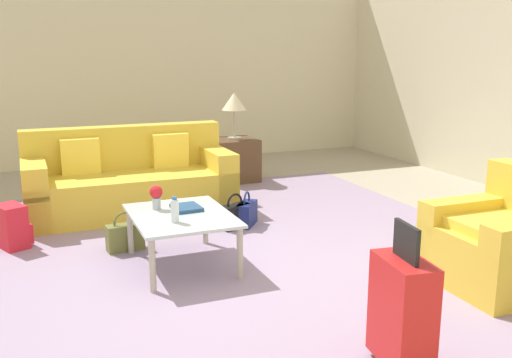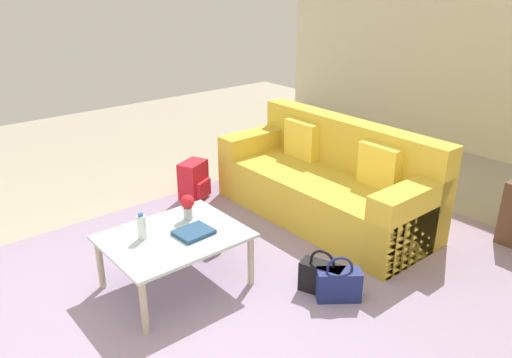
{
  "view_description": "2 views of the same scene",
  "coord_description": "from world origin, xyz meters",
  "px_view_note": "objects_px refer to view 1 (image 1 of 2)",
  "views": [
    {
      "loc": [
        3.95,
        -1.63,
        1.74
      ],
      "look_at": [
        -0.2,
        0.08,
        0.73
      ],
      "focal_mm": 40.0,
      "sensor_mm": 36.0,
      "label": 1
    },
    {
      "loc": [
        1.19,
        2.36,
        2.22
      ],
      "look_at": [
        -0.81,
        -0.06,
        0.92
      ],
      "focal_mm": 35.0,
      "sensor_mm": 36.0,
      "label": 2
    }
  ],
  "objects_px": {
    "armchair": "(506,246)",
    "handbag_black": "(235,216)",
    "backpack_red": "(13,227)",
    "coffee_table_book": "(186,208)",
    "couch": "(130,184)",
    "table_lamp": "(234,103)",
    "flower_vase": "(156,195)",
    "handbag_navy": "(247,213)",
    "water_bottle": "(175,211)",
    "handbag_olive": "(125,236)",
    "coffee_table": "(181,220)",
    "side_table": "(235,160)",
    "suitcase_red": "(402,310)"
  },
  "relations": [
    {
      "from": "coffee_table_book",
      "to": "handbag_navy",
      "type": "relative_size",
      "value": 0.73
    },
    {
      "from": "handbag_black",
      "to": "suitcase_red",
      "type": "bearing_deg",
      "value": -1.17
    },
    {
      "from": "handbag_olive",
      "to": "handbag_black",
      "type": "bearing_deg",
      "value": 101.96
    },
    {
      "from": "couch",
      "to": "handbag_olive",
      "type": "distance_m",
      "value": 1.29
    },
    {
      "from": "coffee_table_book",
      "to": "suitcase_red",
      "type": "distance_m",
      "value": 2.21
    },
    {
      "from": "table_lamp",
      "to": "handbag_black",
      "type": "distance_m",
      "value": 2.34
    },
    {
      "from": "side_table",
      "to": "table_lamp",
      "type": "xyz_separation_m",
      "value": [
        0.0,
        0.0,
        0.77
      ]
    },
    {
      "from": "side_table",
      "to": "table_lamp",
      "type": "height_order",
      "value": "table_lamp"
    },
    {
      "from": "armchair",
      "to": "backpack_red",
      "type": "height_order",
      "value": "armchair"
    },
    {
      "from": "coffee_table",
      "to": "handbag_navy",
      "type": "height_order",
      "value": "coffee_table"
    },
    {
      "from": "handbag_olive",
      "to": "handbag_navy",
      "type": "bearing_deg",
      "value": 102.1
    },
    {
      "from": "couch",
      "to": "table_lamp",
      "type": "xyz_separation_m",
      "value": [
        -1.0,
        1.6,
        0.74
      ]
    },
    {
      "from": "flower_vase",
      "to": "handbag_black",
      "type": "xyz_separation_m",
      "value": [
        -0.57,
        0.91,
        -0.43
      ]
    },
    {
      "from": "side_table",
      "to": "handbag_black",
      "type": "distance_m",
      "value": 2.15
    },
    {
      "from": "water_bottle",
      "to": "handbag_olive",
      "type": "distance_m",
      "value": 0.89
    },
    {
      "from": "coffee_table",
      "to": "handbag_navy",
      "type": "distance_m",
      "value": 1.24
    },
    {
      "from": "handbag_navy",
      "to": "backpack_red",
      "type": "bearing_deg",
      "value": -94.84
    },
    {
      "from": "armchair",
      "to": "suitcase_red",
      "type": "height_order",
      "value": "armchair"
    },
    {
      "from": "table_lamp",
      "to": "coffee_table",
      "type": "bearing_deg",
      "value": -28.18
    },
    {
      "from": "side_table",
      "to": "backpack_red",
      "type": "distance_m",
      "value": 3.32
    },
    {
      "from": "coffee_table_book",
      "to": "side_table",
      "type": "xyz_separation_m",
      "value": [
        -2.68,
        1.42,
        -0.17
      ]
    },
    {
      "from": "side_table",
      "to": "armchair",
      "type": "bearing_deg",
      "value": 9.25
    },
    {
      "from": "armchair",
      "to": "side_table",
      "type": "xyz_separation_m",
      "value": [
        -4.1,
        -0.67,
        -0.01
      ]
    },
    {
      "from": "coffee_table",
      "to": "suitcase_red",
      "type": "height_order",
      "value": "suitcase_red"
    },
    {
      "from": "couch",
      "to": "side_table",
      "type": "height_order",
      "value": "couch"
    },
    {
      "from": "coffee_table",
      "to": "backpack_red",
      "type": "height_order",
      "value": "coffee_table"
    },
    {
      "from": "coffee_table_book",
      "to": "handbag_black",
      "type": "relative_size",
      "value": 0.73
    },
    {
      "from": "armchair",
      "to": "water_bottle",
      "type": "relative_size",
      "value": 4.31
    },
    {
      "from": "table_lamp",
      "to": "water_bottle",
      "type": "bearing_deg",
      "value": -28.07
    },
    {
      "from": "coffee_table_book",
      "to": "handbag_olive",
      "type": "distance_m",
      "value": 0.7
    },
    {
      "from": "couch",
      "to": "handbag_black",
      "type": "relative_size",
      "value": 6.08
    },
    {
      "from": "water_bottle",
      "to": "handbag_black",
      "type": "distance_m",
      "value": 1.37
    },
    {
      "from": "coffee_table",
      "to": "water_bottle",
      "type": "xyz_separation_m",
      "value": [
        0.2,
        -0.1,
        0.15
      ]
    },
    {
      "from": "flower_vase",
      "to": "backpack_red",
      "type": "distance_m",
      "value": 1.43
    },
    {
      "from": "couch",
      "to": "handbag_black",
      "type": "xyz_separation_m",
      "value": [
        1.01,
        0.86,
        -0.19
      ]
    },
    {
      "from": "coffee_table_book",
      "to": "table_lamp",
      "type": "relative_size",
      "value": 0.42
    },
    {
      "from": "coffee_table",
      "to": "flower_vase",
      "type": "distance_m",
      "value": 0.32
    },
    {
      "from": "couch",
      "to": "side_table",
      "type": "distance_m",
      "value": 1.89
    },
    {
      "from": "backpack_red",
      "to": "handbag_olive",
      "type": "bearing_deg",
      "value": 63.52
    },
    {
      "from": "backpack_red",
      "to": "coffee_table_book",
      "type": "bearing_deg",
      "value": 57.17
    },
    {
      "from": "table_lamp",
      "to": "backpack_red",
      "type": "xyz_separation_m",
      "value": [
        1.8,
        -2.79,
        -0.87
      ]
    },
    {
      "from": "backpack_red",
      "to": "flower_vase",
      "type": "bearing_deg",
      "value": 55.49
    },
    {
      "from": "armchair",
      "to": "handbag_navy",
      "type": "height_order",
      "value": "armchair"
    },
    {
      "from": "handbag_navy",
      "to": "handbag_olive",
      "type": "bearing_deg",
      "value": -77.9
    },
    {
      "from": "armchair",
      "to": "handbag_black",
      "type": "bearing_deg",
      "value": -145.93
    },
    {
      "from": "flower_vase",
      "to": "handbag_olive",
      "type": "relative_size",
      "value": 0.57
    },
    {
      "from": "water_bottle",
      "to": "handbag_olive",
      "type": "height_order",
      "value": "water_bottle"
    },
    {
      "from": "couch",
      "to": "armchair",
      "type": "distance_m",
      "value": 3.84
    },
    {
      "from": "table_lamp",
      "to": "handbag_navy",
      "type": "relative_size",
      "value": 1.73
    },
    {
      "from": "coffee_table",
      "to": "coffee_table_book",
      "type": "xyz_separation_m",
      "value": [
        -0.12,
        0.08,
        0.07
      ]
    }
  ]
}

